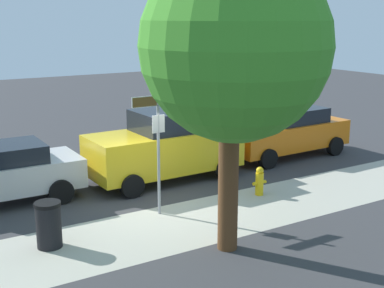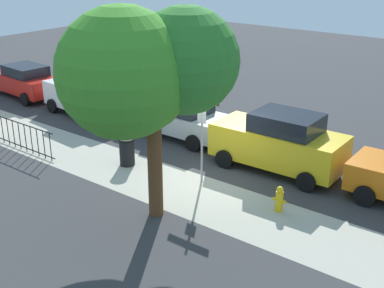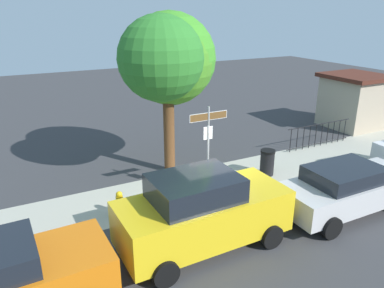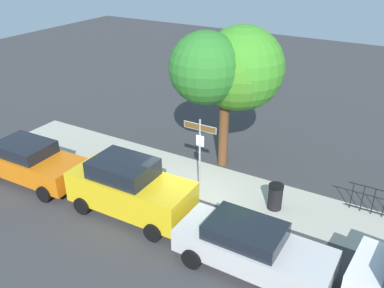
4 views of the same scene
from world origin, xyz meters
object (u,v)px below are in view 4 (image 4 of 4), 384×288
Objects in this scene: car_silver at (251,247)px; street_sign at (200,143)px; car_orange at (31,161)px; shade_tree at (232,70)px; fire_hydrant at (141,163)px; trash_bin at (275,197)px; car_yellow at (130,188)px.

street_sign is at bearing 140.34° from car_silver.
street_sign is 6.92m from car_orange.
fire_hydrant is (-2.81, -2.55, -3.80)m from shade_tree.
car_orange is (-6.29, -2.58, -1.29)m from street_sign.
car_silver is 5.90× the size of fire_hydrant.
trash_bin is (5.79, 0.30, 0.11)m from fire_hydrant.
trash_bin is (2.98, -2.25, -3.69)m from shade_tree.
trash_bin is at bearing 9.90° from street_sign.
car_yellow reaches higher than car_silver.
car_yellow is at bearing -146.90° from trash_bin.
car_orange reaches higher than fire_hydrant.
car_orange is 9.66m from trash_bin.
car_silver is at bearing -82.19° from trash_bin.
car_orange is 0.98× the size of car_silver.
car_orange is at bearing -139.22° from shade_tree.
trash_bin is at bearing 32.03° from car_yellow.
street_sign is 0.68× the size of car_orange.
car_orange is at bearing -178.17° from car_yellow.
car_orange is 1.01× the size of car_yellow.
street_sign is at bearing 56.42° from car_yellow.
fire_hydrant is (-1.44, 2.53, -0.64)m from car_yellow.
street_sign reaches higher than car_yellow.
car_yellow is 2.98m from fire_hydrant.
car_yellow is 4.58× the size of trash_bin.
street_sign is at bearing -87.53° from shade_tree.
street_sign is at bearing 20.56° from car_orange.
shade_tree is 6.00× the size of trash_bin.
shade_tree is 6.14m from car_yellow.
shade_tree is 1.30× the size of car_orange.
trash_bin is (9.15, 3.07, -0.35)m from car_orange.
shade_tree is 8.81m from car_orange.
street_sign reaches higher than trash_bin.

